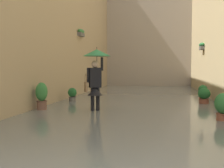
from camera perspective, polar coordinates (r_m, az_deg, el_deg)
ground_plane at (r=12.41m, az=4.86°, el=-3.78°), size 60.00×60.00×0.00m
flood_water at (r=12.41m, az=4.86°, el=-3.54°), size 7.18×26.40×0.10m
building_facade_far at (r=23.82m, az=7.23°, el=13.97°), size 9.98×1.80×11.93m
person_wading at (r=9.53m, az=-3.17°, el=2.95°), size 0.92×0.92×2.17m
potted_plant_far_right at (r=12.48m, az=-7.74°, el=-2.11°), size 0.37×0.37×0.65m
potted_plant_near_left at (r=11.99m, az=17.50°, el=-2.25°), size 0.48×0.48×0.71m
potted_plant_far_left at (r=13.07m, az=17.27°, el=-1.72°), size 0.39×0.39×0.77m
potted_plant_mid_left at (r=8.33m, az=20.84°, el=-4.23°), size 0.46×0.46×0.83m
potted_plant_mid_right at (r=10.02m, az=-13.54°, el=-2.38°), size 0.40×0.40×1.01m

